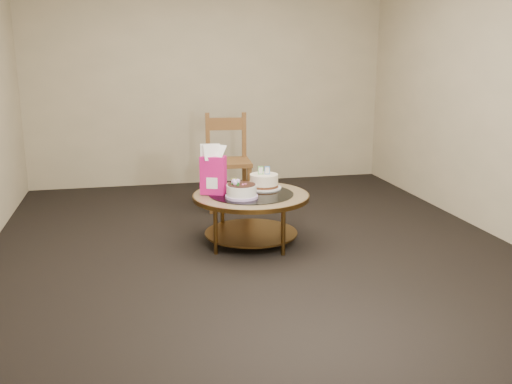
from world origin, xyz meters
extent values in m
plane|color=black|center=(0.00, 0.00, 0.00)|extent=(5.00, 5.00, 0.00)
cube|color=tan|center=(0.00, 2.50, 1.30)|extent=(4.50, 0.02, 2.60)
cube|color=tan|center=(0.00, -2.50, 1.30)|extent=(4.50, 0.02, 2.60)
cube|color=tan|center=(2.25, 0.00, 1.30)|extent=(0.02, 5.00, 2.60)
cylinder|color=#573B18|center=(0.35, 0.20, 0.21)|extent=(0.04, 0.04, 0.42)
cylinder|color=#573B18|center=(-0.20, 0.35, 0.21)|extent=(0.04, 0.04, 0.42)
cylinder|color=#573B18|center=(-0.35, -0.20, 0.21)|extent=(0.04, 0.04, 0.42)
cylinder|color=#573B18|center=(0.20, -0.35, 0.21)|extent=(0.04, 0.04, 0.42)
cylinder|color=#573B18|center=(0.00, 0.00, 0.10)|extent=(0.82, 0.82, 0.02)
cylinder|color=#573B18|center=(0.00, 0.00, 0.43)|extent=(1.02, 1.02, 0.04)
cylinder|color=olive|center=(0.00, 0.00, 0.45)|extent=(1.00, 1.00, 0.01)
cylinder|color=black|center=(0.00, 0.00, 0.45)|extent=(0.74, 0.74, 0.01)
cylinder|color=#C8A2E5|center=(-0.11, -0.13, 0.47)|extent=(0.28, 0.28, 0.02)
cylinder|color=silver|center=(-0.11, -0.13, 0.51)|extent=(0.25, 0.25, 0.11)
cylinder|color=black|center=(-0.11, -0.13, 0.57)|extent=(0.24, 0.24, 0.01)
sphere|color=#C8A2E5|center=(-0.17, -0.10, 0.59)|extent=(0.05, 0.05, 0.05)
sphere|color=#C8A2E5|center=(-0.13, -0.08, 0.59)|extent=(0.04, 0.04, 0.04)
sphere|color=#C8A2E5|center=(-0.17, -0.14, 0.59)|extent=(0.04, 0.04, 0.04)
cone|color=#1C6C21|center=(-0.13, -0.11, 0.58)|extent=(0.03, 0.04, 0.02)
cone|color=#1C6C21|center=(-0.19, -0.12, 0.58)|extent=(0.04, 0.04, 0.02)
cone|color=#1C6C21|center=(-0.12, -0.06, 0.58)|extent=(0.03, 0.03, 0.02)
cone|color=#1C6C21|center=(-0.14, -0.16, 0.58)|extent=(0.04, 0.04, 0.02)
cylinder|color=white|center=(0.15, 0.17, 0.46)|extent=(0.32, 0.32, 0.01)
cylinder|color=#4B2815|center=(0.15, 0.17, 0.48)|extent=(0.26, 0.26, 0.02)
cylinder|color=white|center=(0.15, 0.17, 0.54)|extent=(0.25, 0.25, 0.09)
cube|color=#58BC50|center=(0.13, 0.17, 0.62)|extent=(0.05, 0.02, 0.07)
cube|color=white|center=(0.13, 0.17, 0.62)|extent=(0.04, 0.02, 0.06)
cube|color=#3D78D0|center=(0.18, 0.16, 0.62)|extent=(0.05, 0.02, 0.07)
cube|color=white|center=(0.18, 0.16, 0.62)|extent=(0.04, 0.02, 0.06)
cube|color=#D2136F|center=(-0.32, 0.06, 0.62)|extent=(0.24, 0.19, 0.33)
cube|color=white|center=(-0.32, 0.06, 0.57)|extent=(0.13, 0.15, 0.10)
cube|color=#F0CF63|center=(-0.10, 0.29, 0.46)|extent=(0.10, 0.10, 0.01)
cylinder|color=gold|center=(-0.10, 0.29, 0.47)|extent=(0.11, 0.11, 0.01)
cylinder|color=olive|center=(-0.10, 0.29, 0.50)|extent=(0.06, 0.06, 0.06)
cylinder|color=black|center=(-0.10, 0.29, 0.54)|extent=(0.00, 0.00, 0.01)
cube|color=brown|center=(0.01, 1.21, 0.50)|extent=(0.50, 0.50, 0.04)
cube|color=brown|center=(-0.20, 1.03, 0.25)|extent=(0.05, 0.05, 0.50)
cube|color=brown|center=(0.20, 1.00, 0.25)|extent=(0.05, 0.05, 0.50)
cube|color=brown|center=(-0.18, 1.43, 0.25)|extent=(0.05, 0.05, 0.50)
cube|color=brown|center=(0.22, 1.40, 0.25)|extent=(0.05, 0.05, 0.50)
cube|color=brown|center=(-0.18, 1.43, 0.76)|extent=(0.05, 0.05, 0.51)
cube|color=brown|center=(0.22, 1.40, 0.76)|extent=(0.05, 0.05, 0.51)
cube|color=brown|center=(0.02, 1.41, 0.89)|extent=(0.40, 0.06, 0.13)
camera|label=1|loc=(-1.00, -4.70, 1.67)|focal=40.00mm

